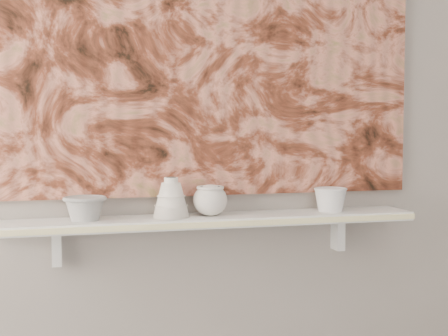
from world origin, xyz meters
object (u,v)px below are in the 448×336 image
object	(u,v)px
bowl_white	(330,199)
bell_vessel	(171,197)
bowl_grey	(85,208)
shelf	(210,220)
cup_cream	(210,200)
painting	(204,32)

from	to	relation	value
bowl_white	bell_vessel	bearing A→B (deg)	180.00
bowl_grey	bell_vessel	bearing A→B (deg)	0.00
shelf	cup_cream	bearing A→B (deg)	180.00
bowl_grey	cup_cream	bearing A→B (deg)	0.00
painting	cup_cream	xyz separation A→B (m)	(-0.00, -0.08, -0.56)
bowl_grey	bowl_white	size ratio (longest dim) A/B	1.18
cup_cream	bell_vessel	distance (m)	0.13
bell_vessel	bowl_grey	bearing A→B (deg)	180.00
shelf	painting	bearing A→B (deg)	90.00
cup_cream	bell_vessel	world-z (taller)	bell_vessel
shelf	bell_vessel	bearing A→B (deg)	180.00
bell_vessel	painting	bearing A→B (deg)	31.66
painting	bowl_white	world-z (taller)	painting
painting	cup_cream	world-z (taller)	painting
cup_cream	shelf	bearing A→B (deg)	0.00
cup_cream	bowl_grey	bearing A→B (deg)	180.00
bowl_white	bowl_grey	bearing A→B (deg)	180.00
shelf	bowl_white	xyz separation A→B (m)	(0.43, 0.00, 0.06)
painting	bowl_white	size ratio (longest dim) A/B	13.08
bowl_grey	bell_vessel	world-z (taller)	bell_vessel
bell_vessel	bowl_white	xyz separation A→B (m)	(0.56, 0.00, -0.02)
cup_cream	bowl_white	bearing A→B (deg)	0.00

